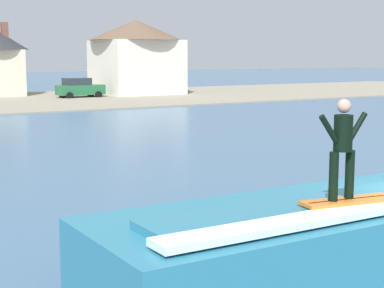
% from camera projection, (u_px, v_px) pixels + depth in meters
% --- Properties ---
extents(wave_crest, '(9.49, 3.07, 1.48)m').
position_uv_depth(wave_crest, '(335.00, 235.00, 11.64)').
color(wave_crest, teal).
rests_on(wave_crest, ground_plane).
extents(surfboard, '(1.80, 0.71, 0.06)m').
position_uv_depth(surfboard, '(348.00, 201.00, 10.81)').
color(surfboard, orange).
rests_on(surfboard, wave_crest).
extents(surfer, '(1.08, 0.32, 1.73)m').
position_uv_depth(surfer, '(343.00, 144.00, 10.63)').
color(surfer, black).
rests_on(surfer, surfboard).
extents(car_far_shore, '(4.24, 2.06, 1.86)m').
position_uv_depth(car_far_shore, '(80.00, 88.00, 57.08)').
color(car_far_shore, '#23663D').
rests_on(car_far_shore, ground_plane).
extents(house_gabled_white, '(9.24, 9.24, 7.33)m').
position_uv_depth(house_gabled_white, '(136.00, 54.00, 61.87)').
color(house_gabled_white, silver).
rests_on(house_gabled_white, ground_plane).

